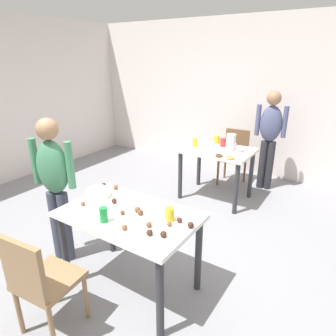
{
  "coord_description": "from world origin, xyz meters",
  "views": [
    {
      "loc": [
        1.59,
        -1.86,
        1.98
      ],
      "look_at": [
        0.04,
        0.53,
        0.9
      ],
      "focal_mm": 31.84,
      "sensor_mm": 36.0,
      "label": 1
    }
  ],
  "objects": [
    {
      "name": "chair_near_table",
      "position": [
        -0.09,
        -0.94,
        0.5
      ],
      "size": [
        0.44,
        0.44,
        0.87
      ],
      "color": "olive",
      "rests_on": "ground_plane"
    },
    {
      "name": "cake_ball_6",
      "position": [
        0.52,
        -0.19,
        0.77
      ],
      "size": [
        0.04,
        0.04,
        0.04
      ],
      "primitive_type": "sphere",
      "color": "brown",
      "rests_on": "dining_table_near"
    },
    {
      "name": "cake_ball_0",
      "position": [
        0.26,
        -0.42,
        0.77
      ],
      "size": [
        0.04,
        0.04,
        0.04
      ],
      "primitive_type": "sphere",
      "color": "brown",
      "rests_on": "dining_table_near"
    },
    {
      "name": "cake_ball_8",
      "position": [
        0.47,
        -0.38,
        0.77
      ],
      "size": [
        0.05,
        0.05,
        0.05
      ],
      "primitive_type": "sphere",
      "color": "#3D2319",
      "rests_on": "dining_table_near"
    },
    {
      "name": "cake_ball_2",
      "position": [
        -0.1,
        -0.14,
        0.77
      ],
      "size": [
        0.05,
        0.05,
        0.05
      ],
      "primitive_type": "sphere",
      "color": "#3D2319",
      "rests_on": "dining_table_near"
    },
    {
      "name": "person_girl_near",
      "position": [
        -0.72,
        -0.27,
        0.88
      ],
      "size": [
        0.45,
        0.28,
        1.47
      ],
      "color": "#383D4C",
      "rests_on": "ground_plane"
    },
    {
      "name": "cake_ball_10",
      "position": [
        0.56,
        -0.1,
        0.77
      ],
      "size": [
        0.04,
        0.04,
        0.04
      ],
      "primitive_type": "sphere",
      "color": "#3D2319",
      "rests_on": "dining_table_near"
    },
    {
      "name": "cake_ball_11",
      "position": [
        0.17,
        -0.15,
        0.78
      ],
      "size": [
        0.05,
        0.05,
        0.05
      ],
      "primitive_type": "sphere",
      "color": "brown",
      "rests_on": "dining_table_near"
    },
    {
      "name": "soda_can",
      "position": [
        0.05,
        -0.42,
        0.81
      ],
      "size": [
        0.07,
        0.07,
        0.12
      ],
      "primitive_type": "cylinder",
      "color": "#198438",
      "rests_on": "dining_table_near"
    },
    {
      "name": "donut_far_3",
      "position": [
        0.11,
        2.17,
        0.77
      ],
      "size": [
        0.11,
        0.11,
        0.03
      ],
      "primitive_type": "torus",
      "color": "pink",
      "rests_on": "dining_table_far"
    },
    {
      "name": "cake_ball_4",
      "position": [
        -0.41,
        0.06,
        0.77
      ],
      "size": [
        0.05,
        0.05,
        0.05
      ],
      "primitive_type": "sphere",
      "color": "#3D2319",
      "rests_on": "dining_table_near"
    },
    {
      "name": "donut_far_2",
      "position": [
        0.29,
        1.94,
        0.77
      ],
      "size": [
        0.11,
        0.11,
        0.03
      ],
      "primitive_type": "torus",
      "color": "pink",
      "rests_on": "dining_table_far"
    },
    {
      "name": "ground_plane",
      "position": [
        0.0,
        0.0,
        0.0
      ],
      "size": [
        6.4,
        6.4,
        0.0
      ],
      "primitive_type": "plane",
      "color": "gray"
    },
    {
      "name": "donut_far_1",
      "position": [
        0.15,
        1.58,
        0.76
      ],
      "size": [
        0.1,
        0.1,
        0.03
      ],
      "primitive_type": "torus",
      "color": "brown",
      "rests_on": "dining_table_far"
    },
    {
      "name": "cake_ball_9",
      "position": [
        0.67,
        -0.12,
        0.78
      ],
      "size": [
        0.05,
        0.05,
        0.05
      ],
      "primitive_type": "sphere",
      "color": "#3D2319",
      "rests_on": "dining_table_near"
    },
    {
      "name": "fork_near",
      "position": [
        0.27,
        -0.03,
        0.75
      ],
      "size": [
        0.17,
        0.02,
        0.01
      ],
      "primitive_type": "cube",
      "color": "silver",
      "rests_on": "dining_table_near"
    },
    {
      "name": "cup_far_0",
      "position": [
        -0.34,
        1.82,
        0.81
      ],
      "size": [
        0.07,
        0.07,
        0.12
      ],
      "primitive_type": "cylinder",
      "color": "yellow",
      "rests_on": "dining_table_far"
    },
    {
      "name": "wall_back",
      "position": [
        0.0,
        3.2,
        1.3
      ],
      "size": [
        6.4,
        0.1,
        2.6
      ],
      "primitive_type": "cube",
      "color": "silver",
      "rests_on": "ground_plane"
    },
    {
      "name": "cake_ball_13",
      "position": [
        0.22,
        -0.18,
        0.78
      ],
      "size": [
        0.05,
        0.05,
        0.05
      ],
      "primitive_type": "sphere",
      "color": "brown",
      "rests_on": "dining_table_near"
    },
    {
      "name": "cake_ball_7",
      "position": [
        0.1,
        -0.25,
        0.77
      ],
      "size": [
        0.04,
        0.04,
        0.04
      ],
      "primitive_type": "sphere",
      "color": "brown",
      "rests_on": "dining_table_near"
    },
    {
      "name": "cup_far_3",
      "position": [
        -0.29,
        2.05,
        0.8
      ],
      "size": [
        0.09,
        0.09,
        0.1
      ],
      "primitive_type": "cylinder",
      "color": "white",
      "rests_on": "dining_table_far"
    },
    {
      "name": "cake_ball_1",
      "position": [
        0.39,
        -0.29,
        0.77
      ],
      "size": [
        0.05,
        0.05,
        0.05
      ],
      "primitive_type": "sphere",
      "color": "brown",
      "rests_on": "dining_table_near"
    },
    {
      "name": "cup_far_2",
      "position": [
        0.0,
        2.04,
        0.81
      ],
      "size": [
        0.08,
        0.08,
        0.12
      ],
      "primitive_type": "cylinder",
      "color": "red",
      "rests_on": "dining_table_far"
    },
    {
      "name": "person_adult_far",
      "position": [
        0.5,
        2.62,
        0.91
      ],
      "size": [
        0.46,
        0.26,
        1.51
      ],
      "color": "#28282D",
      "rests_on": "ground_plane"
    },
    {
      "name": "donut_far_0",
      "position": [
        0.3,
        1.57,
        0.77
      ],
      "size": [
        0.11,
        0.11,
        0.03
      ],
      "primitive_type": "torus",
      "color": "gold",
      "rests_on": "dining_table_far"
    },
    {
      "name": "mixing_bowl",
      "position": [
        -0.31,
        -0.13,
        0.79
      ],
      "size": [
        0.22,
        0.22,
        0.08
      ],
      "primitive_type": "cylinder",
      "color": "white",
      "rests_on": "dining_table_near"
    },
    {
      "name": "cake_ball_5",
      "position": [
        -0.29,
        -0.32,
        0.77
      ],
      "size": [
        0.04,
        0.04,
        0.04
      ],
      "primitive_type": "sphere",
      "color": "brown",
      "rests_on": "dining_table_near"
    },
    {
      "name": "cup_near_0",
      "position": [
        0.47,
        -0.12,
        0.81
      ],
      "size": [
        0.07,
        0.07,
        0.11
      ],
      "primitive_type": "cylinder",
      "color": "yellow",
      "rests_on": "dining_table_near"
    },
    {
      "name": "cake_ball_12",
      "position": [
        0.56,
        -0.34,
        0.77
      ],
      "size": [
        0.05,
        0.05,
        0.05
      ],
      "primitive_type": "sphere",
      "color": "#3D2319",
      "rests_on": "dining_table_near"
    },
    {
      "name": "cake_ball_3",
      "position": [
        -0.28,
        0.08,
        0.77
      ],
      "size": [
        0.05,
        0.05,
        0.05
      ],
      "primitive_type": "sphere",
      "color": "brown",
      "rests_on": "dining_table_near"
    },
    {
      "name": "chair_far_table",
      "position": [
        -0.01,
        2.58,
        0.5
      ],
      "size": [
        0.42,
        0.42,
        0.87
      ],
      "color": "brown",
      "rests_on": "ground_plane"
    },
    {
      "name": "cup_far_1",
      "position": [
        -0.14,
        2.14,
        0.81
      ],
      "size": [
        0.08,
        0.08,
        0.12
      ],
      "primitive_type": "cylinder",
      "color": "yellow",
      "rests_on": "dining_table_far"
    },
    {
      "name": "pitcher_far",
      "position": [
        0.16,
        1.92,
        0.86
      ],
      "size": [
        0.13,
        0.13,
        0.23
      ],
      "primitive_type": "cylinder",
      "color": "white",
      "rests_on": "dining_table_far"
    },
    {
      "name": "dining_table_near",
      "position": [
        0.13,
        -0.21,
        0.64
      ],
      "size": [
        1.14,
        0.71,
        0.75
      ],
      "color": "white",
      "rests_on": "ground_plane"
    },
    {
      "name": "dining_table_far",
      "position": [
        -0.01,
        1.87,
        0.63
      ],
      "size": [
        0.97,
        0.71,
        0.75
      ],
      "color": "silver",
      "rests_on": "ground_plane"
    }
  ]
}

